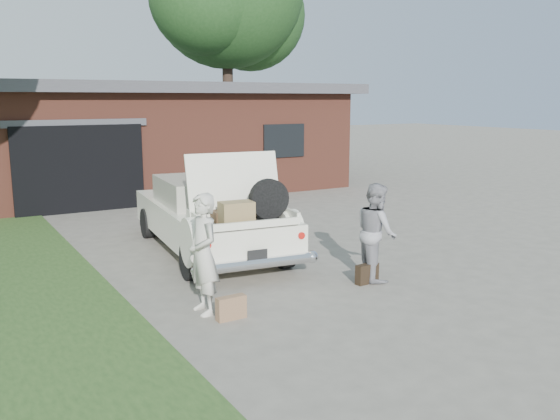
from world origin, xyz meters
TOP-DOWN VIEW (x-y plane):
  - ground at (0.00, 0.00)m, footprint 90.00×90.00m
  - house at (0.98, 11.47)m, footprint 12.80×7.80m
  - sedan at (-0.32, 2.63)m, footprint 2.37×4.99m
  - woman_left at (-1.72, -0.31)m, footprint 0.40×0.60m
  - woman_right at (1.24, -0.29)m, footprint 0.80×0.90m
  - suitcase_left at (-1.52, -0.71)m, footprint 0.41×0.14m
  - suitcase_right at (0.99, -0.40)m, footprint 0.41×0.17m

SIDE VIEW (x-z plane):
  - ground at x=0.00m, z-range 0.00..0.00m
  - suitcase_right at x=0.99m, z-range 0.00..0.31m
  - suitcase_left at x=-1.52m, z-range 0.00..0.31m
  - sedan at x=-0.32m, z-range -0.28..1.70m
  - woman_right at x=1.24m, z-range 0.00..1.55m
  - woman_left at x=-1.72m, z-range 0.00..1.63m
  - house at x=0.98m, z-range 0.02..3.32m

